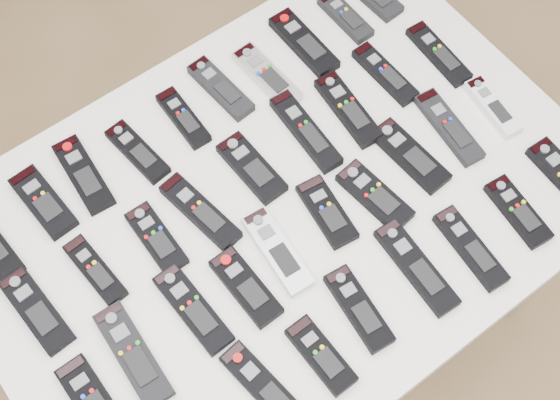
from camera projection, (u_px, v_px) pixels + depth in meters
ground at (239, 338)px, 2.25m from camera, size 4.00×4.00×0.00m
table at (280, 217)px, 1.63m from camera, size 1.25×0.88×0.78m
remote_1 at (43, 202)px, 1.57m from camera, size 0.07×0.17×0.02m
remote_2 at (84, 175)px, 1.60m from camera, size 0.07×0.19×0.02m
remote_3 at (138, 152)px, 1.62m from camera, size 0.07×0.17×0.02m
remote_4 at (183, 118)px, 1.66m from camera, size 0.05×0.16×0.02m
remote_5 at (221, 88)px, 1.69m from camera, size 0.06×0.18×0.02m
remote_6 at (267, 76)px, 1.70m from camera, size 0.06×0.18×0.02m
remote_7 at (304, 43)px, 1.74m from camera, size 0.06×0.19×0.02m
remote_8 at (345, 17)px, 1.78m from camera, size 0.05×0.15×0.02m
remote_10 at (37, 311)px, 1.46m from camera, size 0.07×0.18×0.02m
remote_11 at (95, 270)px, 1.50m from camera, size 0.06×0.16×0.02m
remote_12 at (156, 238)px, 1.53m from camera, size 0.06×0.16×0.02m
remote_13 at (200, 212)px, 1.56m from camera, size 0.08×0.20×0.02m
remote_14 at (252, 168)px, 1.60m from camera, size 0.07×0.17×0.02m
remote_15 at (306, 131)px, 1.64m from camera, size 0.06×0.21×0.02m
remote_16 at (348, 109)px, 1.66m from camera, size 0.07×0.19×0.02m
remote_17 at (385, 74)px, 1.71m from camera, size 0.05×0.18×0.02m
remote_18 at (439, 54)px, 1.73m from camera, size 0.06×0.18×0.02m
remote_19 at (92, 399)px, 1.39m from camera, size 0.06×0.16×0.02m
remote_20 at (133, 355)px, 1.43m from camera, size 0.07×0.21×0.02m
remote_21 at (193, 309)px, 1.47m from camera, size 0.06×0.19×0.02m
remote_22 at (246, 287)px, 1.49m from camera, size 0.06×0.17×0.02m
remote_23 at (277, 251)px, 1.52m from camera, size 0.07×0.19×0.02m
remote_24 at (327, 212)px, 1.56m from camera, size 0.08×0.16×0.02m
remote_25 at (375, 196)px, 1.57m from camera, size 0.08×0.17×0.02m
remote_26 at (410, 156)px, 1.62m from camera, size 0.07×0.19×0.02m
remote_27 at (449, 127)px, 1.65m from camera, size 0.07×0.20×0.02m
remote_28 at (493, 107)px, 1.67m from camera, size 0.06×0.16×0.02m
remote_31 at (268, 391)px, 1.40m from camera, size 0.08×0.21×0.02m
remote_32 at (321, 355)px, 1.43m from camera, size 0.06×0.15×0.02m
remote_33 at (359, 309)px, 1.47m from camera, size 0.07×0.18×0.02m
remote_34 at (416, 267)px, 1.50m from camera, size 0.07×0.21×0.02m
remote_35 at (470, 248)px, 1.52m from camera, size 0.06×0.19×0.02m
remote_36 at (518, 212)px, 1.56m from camera, size 0.07×0.16×0.02m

